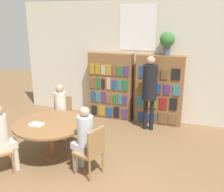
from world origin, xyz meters
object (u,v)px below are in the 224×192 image
at_px(chair_far_side, 92,149).
at_px(reading_table, 51,127).
at_px(bookshelf_right, 159,90).
at_px(seated_reader_right, 84,136).
at_px(chair_left_side, 63,114).
at_px(seated_reader_back, 3,135).
at_px(seated_reader_left, 60,109).
at_px(librarian_standing, 150,85).
at_px(bookshelf_left, 111,86).
at_px(flower_vase, 167,41).

bearing_deg(chair_far_side, reading_table, 90.00).
relative_size(bookshelf_right, seated_reader_right, 1.43).
bearing_deg(chair_left_side, seated_reader_back, 65.83).
distance_m(bookshelf_right, seated_reader_left, 2.47).
height_order(bookshelf_right, reading_table, bookshelf_right).
bearing_deg(chair_left_side, reading_table, 90.00).
relative_size(bookshelf_right, chair_left_side, 1.97).
height_order(seated_reader_left, seated_reader_back, seated_reader_back).
relative_size(bookshelf_right, seated_reader_left, 1.42).
bearing_deg(chair_left_side, seated_reader_left, 90.00).
xyz_separation_m(bookshelf_right, seated_reader_left, (-1.90, -1.57, -0.18)).
bearing_deg(librarian_standing, seated_reader_right, -107.93).
xyz_separation_m(seated_reader_left, seated_reader_back, (-0.25, -1.49, 0.01)).
relative_size(bookshelf_left, seated_reader_left, 1.42).
distance_m(bookshelf_right, chair_far_side, 2.81).
height_order(chair_left_side, chair_far_side, same).
distance_m(bookshelf_left, bookshelf_right, 1.27).
relative_size(reading_table, chair_left_side, 1.57).
bearing_deg(seated_reader_right, bookshelf_left, 27.85).
height_order(bookshelf_right, chair_far_side, bookshelf_right).
relative_size(bookshelf_left, chair_far_side, 1.97).
height_order(bookshelf_right, seated_reader_left, bookshelf_right).
distance_m(bookshelf_right, seated_reader_back, 3.74).
distance_m(reading_table, seated_reader_right, 0.85).
distance_m(bookshelf_left, reading_table, 2.42).
bearing_deg(reading_table, chair_far_side, -18.59).
relative_size(bookshelf_left, librarian_standing, 0.98).
height_order(bookshelf_left, seated_reader_right, bookshelf_left).
bearing_deg(seated_reader_left, librarian_standing, -166.08).
height_order(chair_far_side, librarian_standing, librarian_standing).
relative_size(flower_vase, chair_left_side, 0.62).
distance_m(chair_far_side, seated_reader_left, 1.69).
relative_size(flower_vase, seated_reader_back, 0.44).
bearing_deg(librarian_standing, flower_vase, 61.78).
distance_m(flower_vase, seated_reader_right, 3.15).
bearing_deg(seated_reader_left, flower_vase, -159.56).
xyz_separation_m(bookshelf_left, reading_table, (-0.37, -2.38, -0.25)).
xyz_separation_m(chair_left_side, seated_reader_right, (1.11, -1.25, 0.20)).
bearing_deg(seated_reader_back, flower_vase, 89.96).
bearing_deg(bookshelf_right, seated_reader_left, -140.47).
distance_m(bookshelf_right, seated_reader_right, 2.78).
xyz_separation_m(bookshelf_left, seated_reader_left, (-0.63, -1.57, -0.18)).
height_order(chair_left_side, seated_reader_left, seated_reader_left).
distance_m(flower_vase, seated_reader_back, 4.06).
height_order(chair_left_side, seated_reader_back, seated_reader_back).
bearing_deg(seated_reader_back, chair_far_side, 49.96).
xyz_separation_m(bookshelf_left, seated_reader_right, (0.43, -2.65, -0.18)).
xyz_separation_m(bookshelf_right, librarian_standing, (-0.15, -0.50, 0.24)).
height_order(bookshelf_right, seated_reader_right, bookshelf_right).
distance_m(reading_table, librarian_standing, 2.45).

